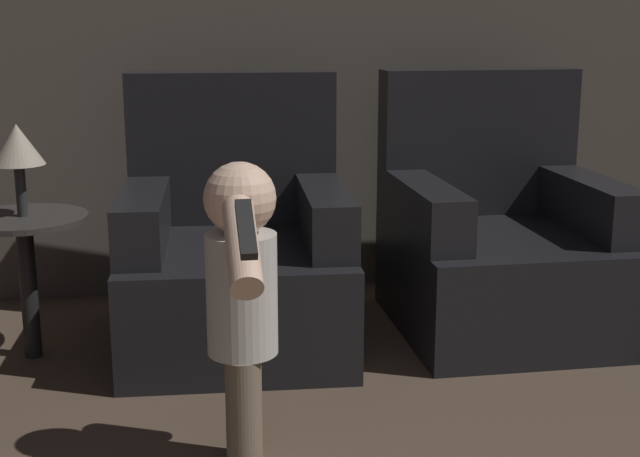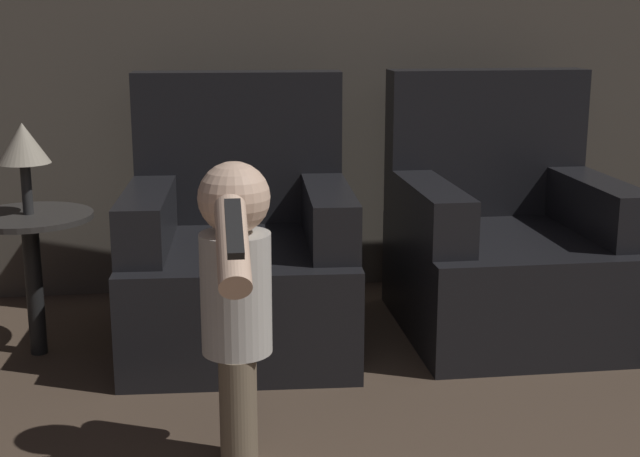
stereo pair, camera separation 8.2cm
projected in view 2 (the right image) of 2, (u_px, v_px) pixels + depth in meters
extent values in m
cube|color=black|center=(240.00, 293.00, 3.28)|extent=(0.86, 0.93, 0.39)
cube|color=black|center=(239.00, 147.00, 3.52)|extent=(0.82, 0.21, 0.59)
cube|color=black|center=(148.00, 217.00, 3.19)|extent=(0.20, 0.73, 0.20)
cube|color=black|center=(328.00, 214.00, 3.24)|extent=(0.20, 0.73, 0.20)
cube|color=black|center=(509.00, 282.00, 3.42)|extent=(0.81, 0.88, 0.39)
cube|color=black|center=(485.00, 142.00, 3.65)|extent=(0.81, 0.16, 0.59)
cube|color=black|center=(429.00, 210.00, 3.31)|extent=(0.16, 0.72, 0.20)
cube|color=black|center=(595.00, 205.00, 3.39)|extent=(0.16, 0.72, 0.20)
cylinder|color=brown|center=(237.00, 419.00, 2.32)|extent=(0.09, 0.09, 0.34)
cylinder|color=brown|center=(240.00, 402.00, 2.42)|extent=(0.09, 0.09, 0.34)
cylinder|color=#B7B2A8|center=(236.00, 293.00, 2.30)|extent=(0.18, 0.18, 0.32)
sphere|color=beige|center=(234.00, 198.00, 2.24)|extent=(0.18, 0.18, 0.18)
cylinder|color=beige|center=(240.00, 285.00, 2.41)|extent=(0.08, 0.08, 0.27)
cylinder|color=beige|center=(233.00, 245.00, 2.03)|extent=(0.08, 0.27, 0.20)
cube|color=black|center=(234.00, 228.00, 1.90)|extent=(0.04, 0.16, 0.10)
cylinder|color=black|center=(34.00, 287.00, 3.17)|extent=(0.06, 0.06, 0.50)
cylinder|color=#2D2B28|center=(29.00, 217.00, 3.11)|extent=(0.44, 0.44, 0.02)
cylinder|color=#262626|center=(27.00, 189.00, 3.09)|extent=(0.04, 0.04, 0.18)
cone|color=#9E937F|center=(23.00, 143.00, 3.05)|extent=(0.18, 0.18, 0.14)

